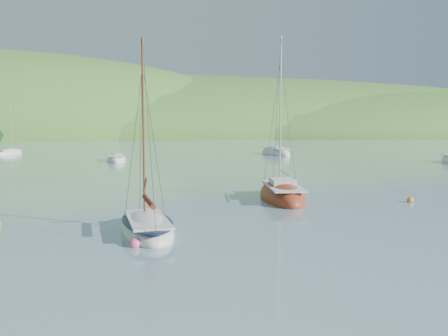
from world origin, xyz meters
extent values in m
plane|color=slate|center=(0.00, 0.00, 0.00)|extent=(700.00, 700.00, 0.00)
ellipsoid|color=#306A28|center=(0.00, 170.00, 0.00)|extent=(440.00, 110.00, 44.00)
ellipsoid|color=#306A28|center=(90.00, 160.00, 0.00)|extent=(240.00, 100.00, 34.00)
ellipsoid|color=silver|center=(-5.64, 5.13, 0.11)|extent=(2.81, 6.41, 1.53)
cube|color=beige|center=(-5.63, 5.00, 0.66)|extent=(2.12, 4.99, 0.10)
cylinder|color=brown|center=(-5.71, 5.87, 4.78)|extent=(0.12, 0.12, 8.32)
ellipsoid|color=#0F1A33|center=(-5.64, 5.13, 0.56)|extent=(2.77, 6.34, 0.26)
cylinder|color=maroon|center=(-5.58, 4.38, 1.57)|extent=(0.50, 3.00, 0.24)
ellipsoid|color=maroon|center=(3.44, 13.43, 0.15)|extent=(3.68, 8.13, 2.16)
cube|color=beige|center=(3.42, 13.27, 0.92)|extent=(2.78, 6.33, 0.10)
cylinder|color=silver|center=(3.56, 14.36, 5.78)|extent=(0.12, 0.12, 9.81)
cube|color=beige|center=(3.42, 13.27, 1.16)|extent=(1.74, 2.37, 0.42)
cylinder|color=silver|center=(3.32, 12.49, 1.83)|extent=(0.57, 3.75, 0.09)
ellipsoid|color=silver|center=(-7.95, 47.72, 0.13)|extent=(2.60, 6.89, 1.86)
cube|color=beige|center=(-7.95, 47.58, 0.79)|extent=(1.94, 5.37, 0.10)
cylinder|color=silver|center=(-7.98, 48.54, 4.85)|extent=(0.12, 0.12, 8.19)
ellipsoid|color=silver|center=(16.01, 56.49, 0.17)|extent=(3.90, 9.01, 2.38)
cube|color=beige|center=(16.03, 56.32, 1.00)|extent=(2.94, 7.01, 0.10)
cylinder|color=silver|center=(15.91, 57.54, 6.21)|extent=(0.12, 0.12, 10.50)
ellipsoid|color=silver|center=(-24.70, 64.78, 0.11)|extent=(4.32, 6.15, 1.59)
cube|color=beige|center=(-24.75, 64.67, 0.68)|extent=(3.30, 4.77, 0.10)
cylinder|color=silver|center=(-24.41, 65.41, 4.14)|extent=(0.12, 0.12, 7.00)
sphere|color=#DD517F|center=(-6.23, 2.56, 0.12)|extent=(0.47, 0.47, 0.47)
sphere|color=orange|center=(11.07, 10.77, 0.12)|extent=(0.42, 0.42, 0.42)
camera|label=1|loc=(-6.43, -17.68, 5.09)|focal=40.00mm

